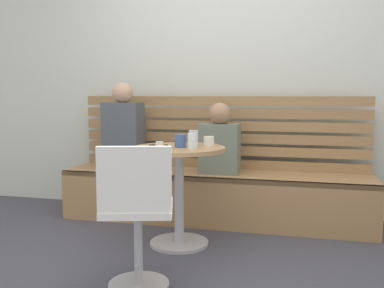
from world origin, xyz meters
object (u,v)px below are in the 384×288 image
(cup_water_clear, at_px, (192,141))
(cup_glass_tall, at_px, (193,138))
(cup_ceramic_white, at_px, (209,141))
(white_chair, at_px, (137,212))
(booth_bench, at_px, (215,197))
(person_child_left, at_px, (220,142))
(phone_on_table, at_px, (158,145))
(cafe_table, at_px, (179,177))
(person_adult, at_px, (123,130))
(cup_mug_blue, at_px, (181,141))
(cup_espresso_small, at_px, (160,146))

(cup_water_clear, bearing_deg, cup_glass_tall, 101.44)
(cup_ceramic_white, bearing_deg, white_chair, -102.60)
(booth_bench, xyz_separation_m, person_child_left, (0.04, -0.01, 0.49))
(cup_glass_tall, height_order, phone_on_table, cup_glass_tall)
(booth_bench, height_order, cup_water_clear, cup_water_clear)
(cafe_table, bearing_deg, phone_on_table, 174.79)
(person_adult, relative_size, person_child_left, 1.29)
(booth_bench, height_order, cup_ceramic_white, cup_ceramic_white)
(person_adult, distance_m, cup_water_clear, 1.11)
(white_chair, height_order, person_adult, person_adult)
(white_chair, bearing_deg, cup_mug_blue, 87.55)
(cup_espresso_small, bearing_deg, cup_ceramic_white, 47.63)
(booth_bench, relative_size, cup_espresso_small, 48.21)
(cup_espresso_small, bearing_deg, booth_bench, 75.00)
(cup_water_clear, bearing_deg, cafe_table, 147.60)
(booth_bench, distance_m, person_child_left, 0.49)
(person_adult, distance_m, cup_glass_tall, 1.00)
(cup_mug_blue, xyz_separation_m, cup_water_clear, (0.10, -0.06, 0.01))
(cup_glass_tall, bearing_deg, white_chair, -97.22)
(white_chair, bearing_deg, person_adult, 115.67)
(cup_glass_tall, bearing_deg, person_adult, 144.01)
(cup_ceramic_white, relative_size, phone_on_table, 0.57)
(person_child_left, height_order, cup_water_clear, person_child_left)
(white_chair, height_order, phone_on_table, white_chair)
(cup_espresso_small, height_order, cup_water_clear, cup_water_clear)
(booth_bench, distance_m, cup_glass_tall, 0.84)
(cup_espresso_small, height_order, phone_on_table, cup_espresso_small)
(phone_on_table, bearing_deg, white_chair, 177.71)
(cup_glass_tall, relative_size, cup_water_clear, 1.09)
(person_child_left, relative_size, cup_espresso_small, 10.94)
(booth_bench, height_order, cup_glass_tall, cup_glass_tall)
(booth_bench, xyz_separation_m, white_chair, (-0.15, -1.47, 0.24))
(cup_glass_tall, bearing_deg, booth_bench, 86.06)
(cafe_table, height_order, cup_ceramic_white, cup_ceramic_white)
(booth_bench, height_order, cup_espresso_small, cup_espresso_small)
(cup_espresso_small, bearing_deg, cup_mug_blue, 56.01)
(cup_ceramic_white, xyz_separation_m, cup_espresso_small, (-0.28, -0.31, -0.01))
(person_child_left, bearing_deg, booth_bench, 167.26)
(white_chair, height_order, cup_glass_tall, cup_glass_tall)
(cup_espresso_small, bearing_deg, white_chair, -83.46)
(cup_espresso_small, bearing_deg, phone_on_table, 111.99)
(white_chair, height_order, cup_espresso_small, white_chair)
(cup_ceramic_white, bearing_deg, booth_bench, 96.47)
(white_chair, relative_size, person_child_left, 1.39)
(booth_bench, xyz_separation_m, person_adult, (-0.85, -0.01, 0.58))
(person_child_left, bearing_deg, white_chair, -97.65)
(booth_bench, relative_size, person_child_left, 4.41)
(cup_mug_blue, bearing_deg, cafe_table, 132.61)
(cup_water_clear, height_order, phone_on_table, cup_water_clear)
(booth_bench, bearing_deg, cup_espresso_small, -105.00)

